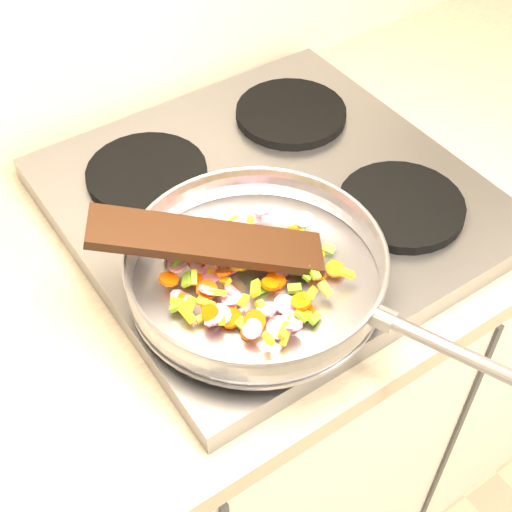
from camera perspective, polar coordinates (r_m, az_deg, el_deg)
base_cabinet at (r=1.84m, az=19.10°, el=1.26°), size 3.00×0.65×0.86m
cooktop at (r=1.11m, az=1.19°, el=4.30°), size 0.60×0.60×0.04m
grate_fl at (r=0.96m, az=-0.83°, el=-2.41°), size 0.19×0.19×0.02m
grate_fr at (r=1.09m, az=11.54°, el=3.96°), size 0.19×0.19×0.02m
grate_bl at (r=1.14m, az=-8.73°, el=6.56°), size 0.19×0.19×0.02m
grate_br at (r=1.25m, az=2.82°, el=11.34°), size 0.19×0.19×0.02m
saute_pan at (r=0.93m, az=0.11°, el=-0.84°), size 0.38×0.53×0.06m
vegetable_heap at (r=0.94m, az=-0.72°, el=-1.29°), size 0.25×0.25×0.05m
wooden_spatula at (r=0.92m, az=-3.88°, el=1.23°), size 0.30×0.22×0.09m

